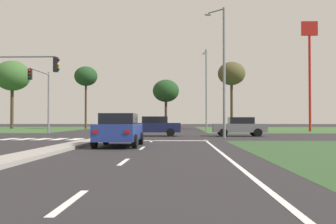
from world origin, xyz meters
name	(u,v)px	position (x,y,z in m)	size (l,w,h in m)	color
ground_plane	(115,136)	(0.00, 30.00, 0.00)	(200.00, 200.00, 0.00)	#282628
grass_verge_far_right	(325,129)	(25.50, 54.50, 0.00)	(35.00, 35.00, 0.01)	#385B2D
median_island_near	(19,158)	(0.00, 11.00, 0.07)	(1.20, 22.00, 0.14)	gray
median_island_far	(144,129)	(0.00, 55.00, 0.07)	(1.20, 36.00, 0.14)	gray
lane_dash_near	(70,202)	(3.50, 4.41, 0.01)	(0.14, 2.00, 0.01)	silver
lane_dash_second	(124,162)	(3.50, 10.41, 0.01)	(0.14, 2.00, 0.01)	silver
lane_dash_third	(142,148)	(3.50, 16.41, 0.01)	(0.14, 2.00, 0.01)	silver
lane_dash_fourth	(152,141)	(3.50, 22.41, 0.01)	(0.14, 2.00, 0.01)	silver
edge_line_right	(227,157)	(6.85, 12.00, 0.01)	(0.14, 24.00, 0.01)	silver
stop_bar_near	(157,141)	(3.80, 23.00, 0.01)	(6.40, 0.50, 0.01)	silver
crosswalk_bar_near	(8,139)	(-6.40, 24.80, 0.01)	(0.70, 2.80, 0.01)	silver
crosswalk_bar_second	(25,139)	(-5.25, 24.80, 0.01)	(0.70, 2.80, 0.01)	silver
crosswalk_bar_third	(42,139)	(-4.10, 24.80, 0.01)	(0.70, 2.80, 0.01)	silver
crosswalk_bar_fourth	(59,139)	(-2.95, 24.80, 0.01)	(0.70, 2.80, 0.01)	silver
crosswalk_bar_fifth	(76,139)	(-1.80, 24.80, 0.01)	(0.70, 2.80, 0.01)	silver
crosswalk_bar_sixth	(93,139)	(-0.65, 24.80, 0.01)	(0.70, 2.80, 0.01)	silver
car_silver_near	(112,125)	(-2.26, 41.93, 0.80)	(1.99, 4.59, 1.56)	#B7B7BC
car_blue_second	(119,130)	(2.24, 17.65, 0.82)	(2.07, 4.52, 1.62)	navy
car_grey_third	(239,126)	(10.00, 30.29, 0.78)	(4.22, 2.08, 1.52)	slate
car_navy_fourth	(154,126)	(3.11, 30.33, 0.81)	(4.44, 2.10, 1.58)	#161E47
traffic_signal_near_left	(10,79)	(-5.70, 23.40, 3.91)	(5.20, 0.32, 5.63)	gray
traffic_signal_far_left	(42,89)	(-7.60, 34.76, 4.15)	(0.32, 5.21, 6.00)	gray
street_lamp_second	(223,66)	(8.39, 27.62, 5.32)	(1.47, 1.42, 9.62)	gray
street_lamp_third	(206,86)	(8.47, 47.56, 5.58)	(0.56, 2.23, 10.05)	gray
pedestrian_at_median	(132,120)	(-0.18, 43.02, 1.31)	(0.34, 0.34, 1.91)	#232833
fastfood_pole_sign	(310,52)	(19.89, 43.46, 9.02)	(1.80, 0.40, 12.46)	red
treeline_second	(12,76)	(-20.38, 57.96, 8.02)	(5.38, 5.38, 10.36)	#423323
treeline_third	(86,77)	(-8.67, 56.36, 7.70)	(3.39, 3.39, 9.22)	#423323
treeline_fourth	(166,91)	(3.10, 58.22, 5.68)	(3.98, 3.98, 7.42)	#423323
treeline_fifth	(232,74)	(12.60, 55.15, 7.87)	(3.92, 3.92, 9.62)	#423323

